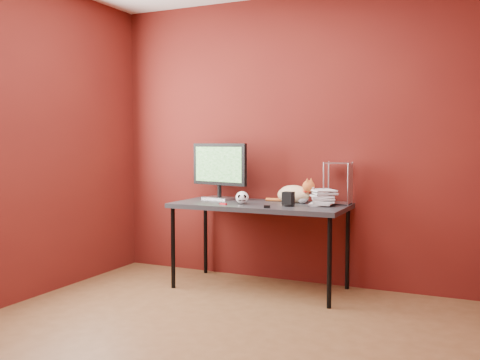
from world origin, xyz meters
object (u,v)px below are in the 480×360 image
at_px(monitor, 219,168).
at_px(desk, 260,209).
at_px(skull_mug, 242,198).
at_px(book_stack, 313,117).
at_px(cat, 294,194).
at_px(speaker, 288,200).

bearing_deg(monitor, desk, -5.76).
bearing_deg(monitor, skull_mug, -25.10).
bearing_deg(skull_mug, book_stack, -3.21).
xyz_separation_m(cat, skull_mug, (-0.37, -0.30, -0.02)).
bearing_deg(cat, speaker, -59.24).
height_order(skull_mug, book_stack, book_stack).
height_order(desk, book_stack, book_stack).
bearing_deg(speaker, desk, 167.00).
bearing_deg(skull_mug, monitor, 121.08).
distance_m(desk, monitor, 0.60).
bearing_deg(cat, monitor, -154.99).
xyz_separation_m(monitor, speaker, (0.76, -0.24, -0.23)).
relative_size(cat, skull_mug, 3.97).
height_order(monitor, book_stack, book_stack).
distance_m(skull_mug, speaker, 0.41).
xyz_separation_m(desk, monitor, (-0.47, 0.15, 0.34)).
distance_m(desk, skull_mug, 0.20).
xyz_separation_m(monitor, cat, (0.72, 0.03, -0.21)).
bearing_deg(speaker, cat, 103.52).
xyz_separation_m(monitor, book_stack, (0.92, -0.07, 0.45)).
distance_m(speaker, book_stack, 0.73).
bearing_deg(skull_mug, cat, 17.19).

